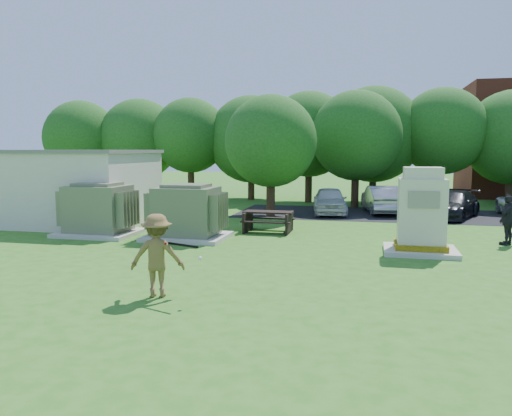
% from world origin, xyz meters
% --- Properties ---
extents(ground, '(120.00, 120.00, 0.00)m').
position_xyz_m(ground, '(0.00, 0.00, 0.00)').
color(ground, '#2D6619').
rests_on(ground, ground).
extents(service_building, '(10.00, 5.00, 3.20)m').
position_xyz_m(service_building, '(-11.00, 7.00, 1.60)').
color(service_building, beige).
rests_on(service_building, ground).
extents(service_building_roof, '(10.20, 5.20, 0.15)m').
position_xyz_m(service_building_roof, '(-11.00, 7.00, 3.27)').
color(service_building_roof, slate).
rests_on(service_building_roof, service_building).
extents(parking_strip, '(20.00, 6.00, 0.01)m').
position_xyz_m(parking_strip, '(7.00, 13.50, 0.01)').
color(parking_strip, '#232326').
rests_on(parking_strip, ground).
extents(transformer_left, '(3.00, 2.40, 2.07)m').
position_xyz_m(transformer_left, '(-6.50, 4.50, 0.97)').
color(transformer_left, beige).
rests_on(transformer_left, ground).
extents(transformer_right, '(3.00, 2.40, 2.07)m').
position_xyz_m(transformer_right, '(-2.80, 4.50, 0.97)').
color(transformer_right, beige).
rests_on(transformer_right, ground).
extents(generator_cabinet, '(2.30, 1.88, 2.80)m').
position_xyz_m(generator_cabinet, '(5.57, 3.72, 1.22)').
color(generator_cabinet, beige).
rests_on(generator_cabinet, ground).
extents(picnic_table, '(2.00, 1.50, 0.86)m').
position_xyz_m(picnic_table, '(-0.11, 6.70, 0.54)').
color(picnic_table, black).
rests_on(picnic_table, ground).
extents(batter, '(1.37, 0.99, 1.91)m').
position_xyz_m(batter, '(-0.74, -2.70, 0.96)').
color(batter, brown).
rests_on(batter, ground).
extents(person_by_generator, '(0.77, 0.57, 1.94)m').
position_xyz_m(person_by_generator, '(5.46, 3.98, 0.97)').
color(person_by_generator, black).
rests_on(person_by_generator, ground).
extents(person_walking_right, '(1.00, 1.07, 1.77)m').
position_xyz_m(person_walking_right, '(8.68, 5.88, 0.88)').
color(person_walking_right, black).
rests_on(person_walking_right, ground).
extents(car_white, '(2.20, 4.32, 1.41)m').
position_xyz_m(car_white, '(1.83, 13.11, 0.70)').
color(car_white, silver).
rests_on(car_white, ground).
extents(car_silver_a, '(2.27, 4.64, 1.46)m').
position_xyz_m(car_silver_a, '(4.48, 14.07, 0.73)').
color(car_silver_a, '#A1A2A6').
rests_on(car_silver_a, ground).
extents(car_dark, '(3.50, 4.94, 1.33)m').
position_xyz_m(car_dark, '(7.85, 12.92, 0.66)').
color(car_dark, black).
rests_on(car_dark, ground).
extents(batting_equipment, '(1.11, 0.35, 0.34)m').
position_xyz_m(batting_equipment, '(-0.09, -2.85, 1.21)').
color(batting_equipment, black).
rests_on(batting_equipment, ground).
extents(tree_row, '(41.30, 13.30, 7.30)m').
position_xyz_m(tree_row, '(1.75, 18.50, 4.15)').
color(tree_row, '#47301E').
rests_on(tree_row, ground).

